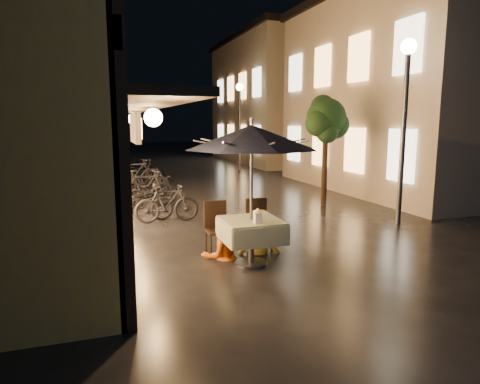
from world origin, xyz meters
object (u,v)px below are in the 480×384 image
object	(u,v)px
streetlamp_near	(406,98)
person_orange	(221,216)
bicycle_0	(139,204)
patio_umbrella	(252,137)
person_yellow	(259,211)
cafe_table	(251,231)
table_lantern	(258,215)

from	to	relation	value
streetlamp_near	person_orange	size ratio (longest dim) A/B	2.79
streetlamp_near	bicycle_0	xyz separation A→B (m)	(-5.84, 2.02, -2.47)
patio_umbrella	person_orange	distance (m)	1.53
person_yellow	person_orange	bearing A→B (deg)	19.05
cafe_table	person_yellow	xyz separation A→B (m)	(0.37, 0.57, 0.19)
cafe_table	table_lantern	size ratio (longest dim) A/B	3.96
cafe_table	patio_umbrella	size ratio (longest dim) A/B	0.40
bicycle_0	streetlamp_near	bearing A→B (deg)	-118.31
table_lantern	bicycle_0	bearing A→B (deg)	110.73
person_orange	bicycle_0	size ratio (longest dim) A/B	0.90
streetlamp_near	bicycle_0	size ratio (longest dim) A/B	2.51
cafe_table	person_yellow	bearing A→B (deg)	57.45
patio_umbrella	person_orange	size ratio (longest dim) A/B	1.62
person_orange	cafe_table	bearing A→B (deg)	118.66
cafe_table	table_lantern	bearing A→B (deg)	-90.00
person_orange	patio_umbrella	bearing A→B (deg)	118.66
streetlamp_near	person_orange	bearing A→B (deg)	-166.15
person_orange	bicycle_0	xyz separation A→B (m)	(-1.13, 3.18, -0.31)
streetlamp_near	table_lantern	world-z (taller)	streetlamp_near
cafe_table	table_lantern	distance (m)	0.44
cafe_table	patio_umbrella	world-z (taller)	patio_umbrella
patio_umbrella	person_yellow	size ratio (longest dim) A/B	1.57
table_lantern	person_yellow	bearing A→B (deg)	67.10
streetlamp_near	person_yellow	xyz separation A→B (m)	(-3.96, -1.10, -2.14)
patio_umbrella	person_orange	bearing A→B (deg)	126.26
person_yellow	bicycle_0	bearing A→B (deg)	-44.43
table_lantern	person_yellow	size ratio (longest dim) A/B	0.16
patio_umbrella	streetlamp_near	bearing A→B (deg)	21.16
cafe_table	person_orange	bearing A→B (deg)	126.26
patio_umbrella	table_lantern	size ratio (longest dim) A/B	9.84
person_orange	table_lantern	bearing A→B (deg)	107.46
streetlamp_near	bicycle_0	bearing A→B (deg)	160.90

